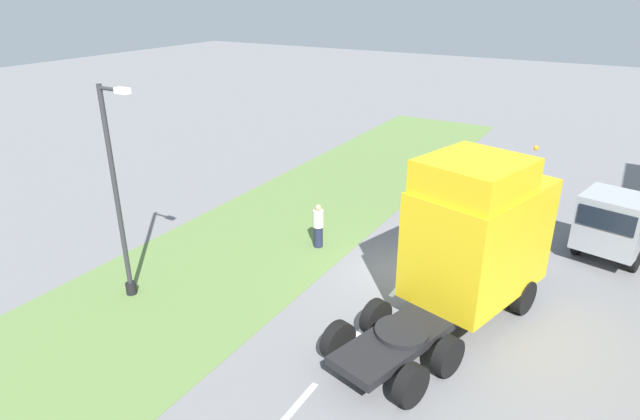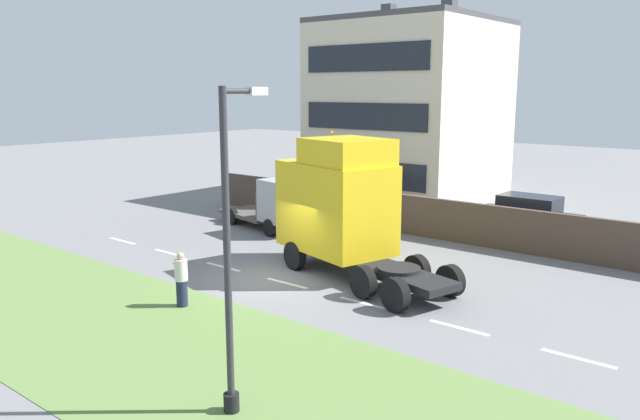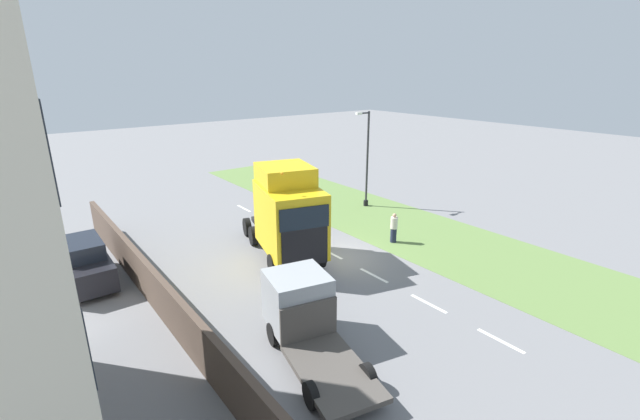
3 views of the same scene
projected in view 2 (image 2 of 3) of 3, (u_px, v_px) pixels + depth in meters
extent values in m
plane|color=slate|center=(272.00, 279.00, 21.64)|extent=(120.00, 120.00, 0.00)
cube|color=#607F42|center=(121.00, 330.00, 17.06)|extent=(7.00, 44.00, 0.01)
cube|color=white|center=(578.00, 358.00, 15.28)|extent=(0.16, 1.80, 0.00)
cube|color=white|center=(459.00, 328.00, 17.26)|extent=(0.16, 1.80, 0.00)
cube|color=white|center=(364.00, 303.00, 19.23)|extent=(0.16, 1.80, 0.00)
cube|color=white|center=(287.00, 283.00, 21.21)|extent=(0.16, 1.80, 0.00)
cube|color=white|center=(223.00, 267.00, 23.18)|extent=(0.16, 1.80, 0.00)
cube|color=white|center=(169.00, 253.00, 25.16)|extent=(0.16, 1.80, 0.00)
cube|color=white|center=(123.00, 241.00, 27.13)|extent=(0.16, 1.80, 0.00)
cube|color=#4C3D33|center=(408.00, 214.00, 28.34)|extent=(0.25, 24.00, 1.79)
cube|color=beige|center=(410.00, 114.00, 36.83)|extent=(9.40, 9.05, 10.16)
cube|color=#1E232D|center=(363.00, 173.00, 33.79)|extent=(0.08, 7.69, 1.42)
cube|color=#1E232D|center=(364.00, 116.00, 33.22)|extent=(0.08, 7.69, 1.42)
cube|color=#1E232D|center=(365.00, 58.00, 32.64)|extent=(0.08, 7.69, 1.42)
cube|color=#47474C|center=(413.00, 22.00, 35.84)|extent=(9.40, 9.05, 0.30)
cube|color=#47474C|center=(389.00, 14.00, 37.82)|extent=(0.70, 0.70, 1.10)
cube|color=#47474C|center=(449.00, 8.00, 35.31)|extent=(0.70, 0.70, 1.10)
cube|color=black|center=(365.00, 263.00, 21.32)|extent=(3.37, 7.60, 0.24)
cube|color=gold|center=(336.00, 206.00, 22.35)|extent=(3.56, 4.66, 3.15)
cube|color=black|center=(303.00, 216.00, 24.15)|extent=(2.09, 0.64, 1.76)
cube|color=black|center=(303.00, 181.00, 23.89)|extent=(2.21, 0.67, 1.01)
cube|color=gold|center=(347.00, 152.00, 21.46)|extent=(3.04, 3.23, 0.90)
sphere|color=orange|center=(331.00, 133.00, 23.25)|extent=(0.14, 0.14, 0.14)
cylinder|color=black|center=(399.00, 269.00, 19.93)|extent=(1.72, 1.72, 0.12)
cylinder|color=black|center=(295.00, 255.00, 22.78)|extent=(0.59, 1.09, 1.04)
cylinder|color=black|center=(345.00, 246.00, 24.11)|extent=(0.59, 1.09, 1.04)
cylinder|color=black|center=(363.00, 282.00, 19.63)|extent=(0.59, 1.09, 1.04)
cylinder|color=black|center=(417.00, 270.00, 20.95)|extent=(0.59, 1.09, 1.04)
cylinder|color=black|center=(395.00, 295.00, 18.43)|extent=(0.59, 1.09, 1.04)
cylinder|color=black|center=(450.00, 281.00, 19.75)|extent=(0.59, 1.09, 1.04)
cube|color=#999EA3|center=(287.00, 200.00, 28.26)|extent=(2.39, 2.31, 1.92)
cube|color=black|center=(300.00, 195.00, 27.44)|extent=(1.75, 0.43, 0.69)
cube|color=#4C4742|center=(255.00, 214.00, 30.56)|extent=(2.75, 3.91, 0.18)
cube|color=#4C4742|center=(274.00, 204.00, 29.09)|extent=(2.00, 0.54, 1.34)
cylinder|color=black|center=(303.00, 222.00, 29.05)|extent=(0.41, 0.83, 0.80)
cylinder|color=black|center=(270.00, 228.00, 27.91)|extent=(0.41, 0.83, 0.80)
cylinder|color=black|center=(264.00, 212.00, 31.57)|extent=(0.41, 0.83, 0.80)
cylinder|color=black|center=(233.00, 216.00, 30.43)|extent=(0.41, 0.83, 0.80)
cube|color=black|center=(526.00, 224.00, 26.72)|extent=(1.85, 4.40, 1.07)
cube|color=black|center=(529.00, 204.00, 26.48)|extent=(1.56, 2.43, 0.72)
cylinder|color=black|center=(485.00, 234.00, 27.06)|extent=(0.21, 0.64, 0.64)
cylinder|color=black|center=(502.00, 227.00, 28.34)|extent=(0.21, 0.64, 0.64)
cylinder|color=black|center=(551.00, 244.00, 25.28)|extent=(0.21, 0.64, 0.64)
cylinder|color=black|center=(565.00, 237.00, 26.56)|extent=(0.21, 0.64, 0.64)
cylinder|color=black|center=(232.00, 403.00, 12.72)|extent=(0.32, 0.32, 0.40)
cylinder|color=#2D2D33|center=(227.00, 257.00, 12.14)|extent=(0.15, 0.15, 6.55)
cylinder|color=#2D2D33|center=(240.00, 91.00, 11.88)|extent=(0.90, 0.10, 0.10)
cube|color=silver|center=(257.00, 91.00, 12.22)|extent=(0.44, 0.20, 0.16)
cylinder|color=#1E233D|center=(182.00, 293.00, 18.88)|extent=(0.34, 0.34, 0.82)
cylinder|color=beige|center=(181.00, 270.00, 18.74)|extent=(0.39, 0.39, 0.65)
sphere|color=tan|center=(180.00, 256.00, 18.66)|extent=(0.22, 0.22, 0.22)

